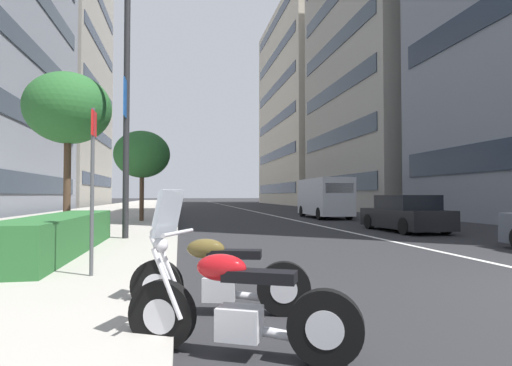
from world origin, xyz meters
name	(u,v)px	position (x,y,z in m)	size (l,w,h in m)	color
sidewalk_right_plaza	(116,212)	(30.00, 11.36, 0.07)	(160.00, 9.70, 0.15)	#A39E93
lane_centre_stripe	(248,210)	(35.00, 0.00, 0.00)	(110.00, 0.16, 0.01)	silver
motorcycle_mid_row	(235,307)	(-0.32, 5.97, 0.44)	(1.03, 1.98, 1.48)	black
motorcycle_by_sign_pole	(216,277)	(1.03, 6.02, 0.44)	(0.81, 2.13, 1.48)	black
car_mid_block_traffic	(405,214)	(10.98, -2.27, 0.67)	(4.16, 1.90, 1.43)	black
delivery_van_ahead	(324,197)	(20.68, -2.44, 1.32)	(5.51, 2.13, 2.45)	#B7B7BC
parking_sign_by_curb	(93,175)	(2.97, 7.82, 1.75)	(0.32, 0.06, 2.67)	#47494C
street_lamp_with_banners	(139,65)	(8.82, 7.68, 5.36)	(1.26, 2.57, 8.87)	#232326
clipped_hedge_bed	(61,234)	(5.89, 9.05, 0.56)	(6.44, 1.10, 0.82)	#28602D
street_tree_far_plaza	(68,109)	(9.93, 9.94, 4.15)	(2.64, 2.64, 5.15)	#473323
street_tree_near_plaza_corner	(142,155)	(17.43, 8.31, 3.46)	(2.76, 2.76, 4.50)	#473323
office_tower_mid_left	(432,54)	(34.29, -19.08, 15.99)	(19.60, 21.26, 31.97)	gray
office_tower_near_left	(337,110)	(60.13, -19.03, 15.51)	(26.72, 21.16, 31.01)	beige
office_tower_far_right_block	(33,45)	(55.12, 25.81, 21.39)	(22.05, 17.30, 42.79)	gray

